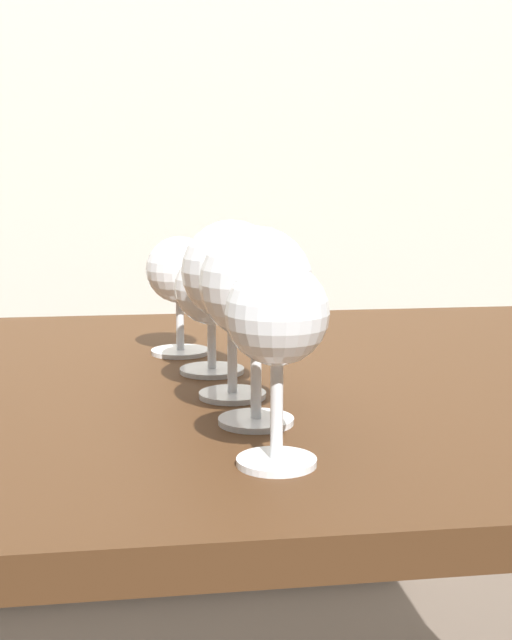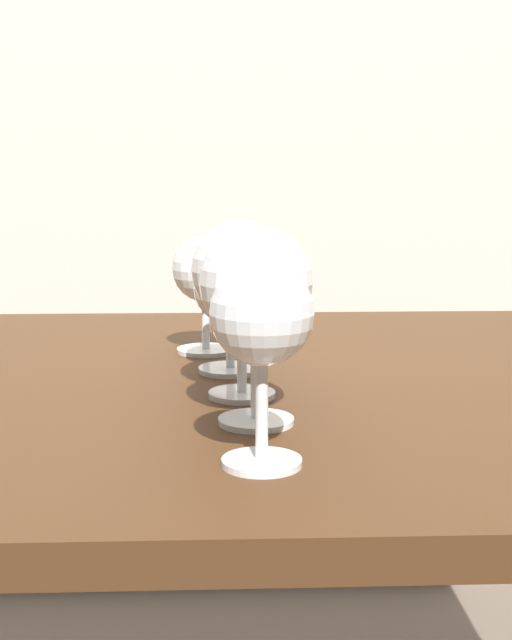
{
  "view_description": "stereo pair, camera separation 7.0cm",
  "coord_description": "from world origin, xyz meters",
  "px_view_note": "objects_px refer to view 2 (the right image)",
  "views": [
    {
      "loc": [
        -0.11,
        -0.85,
        0.94
      ],
      "look_at": [
        -0.01,
        -0.17,
        0.83
      ],
      "focal_mm": 48.67,
      "sensor_mm": 36.0,
      "label": 1
    },
    {
      "loc": [
        -0.04,
        -0.86,
        0.94
      ],
      "look_at": [
        -0.01,
        -0.17,
        0.83
      ],
      "focal_mm": 48.67,
      "sensor_mm": 36.0,
      "label": 2
    }
  ],
  "objects_px": {
    "wine_glass_white": "(256,287)",
    "wine_glass_rose": "(230,291)",
    "wine_glass_cabernet": "(205,272)",
    "wine_glass_empty": "(242,274)",
    "wine_glass_pinot": "(262,321)"
  },
  "relations": [
    {
      "from": "wine_glass_white",
      "to": "wine_glass_rose",
      "type": "relative_size",
      "value": 1.29
    },
    {
      "from": "wine_glass_rose",
      "to": "wine_glass_cabernet",
      "type": "relative_size",
      "value": 0.94
    },
    {
      "from": "wine_glass_rose",
      "to": "wine_glass_cabernet",
      "type": "bearing_deg",
      "value": 105.09
    },
    {
      "from": "wine_glass_white",
      "to": "wine_glass_empty",
      "type": "relative_size",
      "value": 1.0
    },
    {
      "from": "wine_glass_pinot",
      "to": "wine_glass_empty",
      "type": "distance_m",
      "value": 0.19
    },
    {
      "from": "wine_glass_empty",
      "to": "wine_glass_cabernet",
      "type": "relative_size",
      "value": 1.22
    },
    {
      "from": "wine_glass_rose",
      "to": "wine_glass_cabernet",
      "type": "xyz_separation_m",
      "value": [
        -0.03,
        0.1,
        0.01
      ]
    },
    {
      "from": "wine_glass_pinot",
      "to": "wine_glass_cabernet",
      "type": "height_order",
      "value": "wine_glass_pinot"
    },
    {
      "from": "wine_glass_rose",
      "to": "wine_glass_pinot",
      "type": "bearing_deg",
      "value": -86.32
    },
    {
      "from": "wine_glass_empty",
      "to": "wine_glass_cabernet",
      "type": "height_order",
      "value": "wine_glass_empty"
    },
    {
      "from": "wine_glass_empty",
      "to": "wine_glass_rose",
      "type": "height_order",
      "value": "wine_glass_empty"
    },
    {
      "from": "wine_glass_cabernet",
      "to": "wine_glass_pinot",
      "type": "bearing_deg",
      "value": -83.35
    },
    {
      "from": "wine_glass_pinot",
      "to": "wine_glass_empty",
      "type": "relative_size",
      "value": 0.89
    },
    {
      "from": "wine_glass_cabernet",
      "to": "wine_glass_empty",
      "type": "bearing_deg",
      "value": -79.79
    },
    {
      "from": "wine_glass_pinot",
      "to": "wine_glass_cabernet",
      "type": "bearing_deg",
      "value": 96.65
    }
  ]
}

